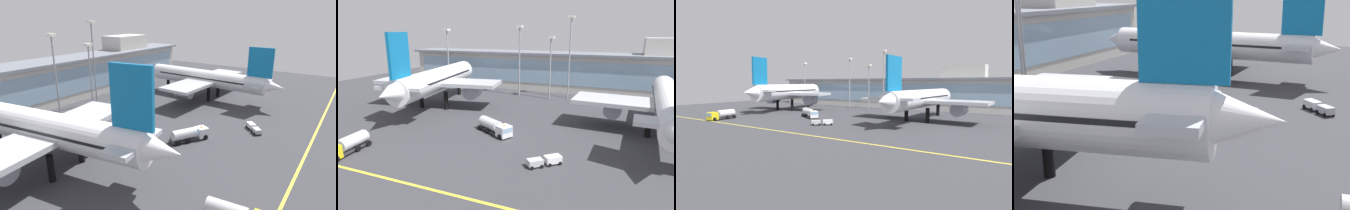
% 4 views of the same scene
% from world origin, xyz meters
% --- Properties ---
extents(ground_plane, '(180.00, 180.00, 0.00)m').
position_xyz_m(ground_plane, '(0.00, 0.00, 0.00)').
color(ground_plane, '#38383D').
extents(taxiway_centreline_stripe, '(144.00, 0.50, 0.01)m').
position_xyz_m(taxiway_centreline_stripe, '(0.00, -22.00, 0.01)').
color(taxiway_centreline_stripe, yellow).
rests_on(taxiway_centreline_stripe, ground).
extents(terminal_building, '(116.63, 14.00, 18.44)m').
position_xyz_m(terminal_building, '(1.69, 50.83, 7.13)').
color(terminal_building, beige).
rests_on(terminal_building, ground).
extents(airliner_near_left, '(35.32, 49.22, 20.32)m').
position_xyz_m(airliner_near_left, '(-26.80, 14.96, 7.46)').
color(airliner_near_left, black).
rests_on(airliner_near_left, ground).
extents(airliner_near_right, '(37.47, 49.56, 17.78)m').
position_xyz_m(airliner_near_right, '(29.43, 13.29, 6.50)').
color(airliner_near_right, black).
rests_on(airliner_near_right, ground).
extents(fuel_tanker_truck, '(3.70, 9.24, 2.90)m').
position_xyz_m(fuel_tanker_truck, '(-22.40, -18.14, 1.51)').
color(fuel_tanker_truck, black).
rests_on(fuel_tanker_truck, ground).
extents(baggage_tug_near, '(5.19, 4.89, 1.40)m').
position_xyz_m(baggage_tug_near, '(10.38, -9.37, 0.79)').
color(baggage_tug_near, black).
rests_on(baggage_tug_near, ground).
extents(service_truck_far, '(9.09, 6.52, 2.90)m').
position_xyz_m(service_truck_far, '(-2.72, 0.57, 1.51)').
color(service_truck_far, black).
rests_on(service_truck_far, ground).
extents(apron_light_mast_west, '(1.80, 1.80, 22.25)m').
position_xyz_m(apron_light_mast_west, '(-10.40, 36.16, 14.69)').
color(apron_light_mast_west, gray).
rests_on(apron_light_mast_west, ground).
extents(apron_light_mast_centre, '(1.80, 1.80, 19.05)m').
position_xyz_m(apron_light_mast_centre, '(-0.09, 35.07, 12.88)').
color(apron_light_mast_centre, gray).
rests_on(apron_light_mast_centre, ground).
extents(apron_light_mast_east, '(1.80, 1.80, 21.29)m').
position_xyz_m(apron_light_mast_east, '(-37.31, 36.33, 14.16)').
color(apron_light_mast_east, gray).
rests_on(apron_light_mast_east, ground).
extents(apron_light_mast_far_east, '(1.80, 1.80, 24.97)m').
position_xyz_m(apron_light_mast_far_east, '(4.90, 38.93, 16.20)').
color(apron_light_mast_far_east, gray).
rests_on(apron_light_mast_far_east, ground).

